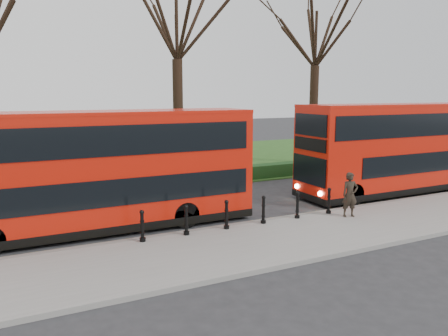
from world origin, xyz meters
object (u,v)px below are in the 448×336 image
bus_lead (105,171)px  pedestrian (350,195)px  bollard_row (245,213)px  bus_rear (400,148)px

bus_lead → pedestrian: size_ratio=6.17×
bollard_row → pedestrian: pedestrian is taller
bus_lead → bus_rear: size_ratio=0.98×
bus_lead → bus_rear: bus_rear is taller
bus_lead → pedestrian: bearing=-19.0°
bus_rear → pedestrian: bus_rear is taller
bus_lead → pedestrian: (8.72, -3.00, -1.14)m
pedestrian → bus_lead: bearing=176.8°
bollard_row → bus_rear: 10.21m
bollard_row → bus_lead: size_ratio=0.72×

